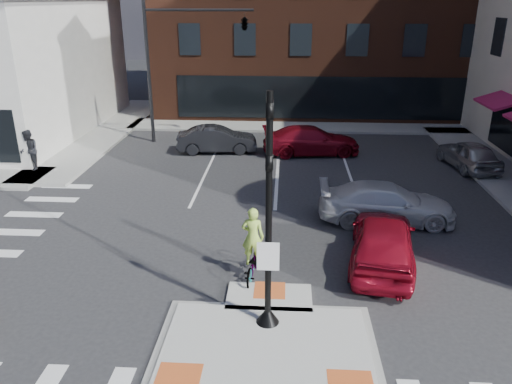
# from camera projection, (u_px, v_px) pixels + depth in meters

# --- Properties ---
(ground) EXTENTS (120.00, 120.00, 0.00)m
(ground) POSITION_uv_depth(u_px,v_px,m) (267.00, 335.00, 12.63)
(ground) COLOR #28282B
(ground) RESTS_ON ground
(refuge_island) EXTENTS (5.40, 4.65, 0.13)m
(refuge_island) POSITION_uv_depth(u_px,v_px,m) (267.00, 340.00, 12.38)
(refuge_island) COLOR gray
(refuge_island) RESTS_ON ground
(sidewalk_n) EXTENTS (26.00, 3.00, 0.15)m
(sidewalk_n) POSITION_uv_depth(u_px,v_px,m) (326.00, 127.00, 32.91)
(sidewalk_n) COLOR gray
(sidewalk_n) RESTS_ON ground
(building_n) EXTENTS (24.40, 18.40, 15.50)m
(building_n) POSITION_uv_depth(u_px,v_px,m) (322.00, 1.00, 39.41)
(building_n) COLOR #4D2518
(building_n) RESTS_ON ground
(building_far_left) EXTENTS (10.00, 12.00, 10.00)m
(building_far_left) POSITION_uv_depth(u_px,v_px,m) (251.00, 25.00, 59.44)
(building_far_left) COLOR slate
(building_far_left) RESTS_ON ground
(building_far_right) EXTENTS (12.00, 12.00, 12.00)m
(building_far_right) POSITION_uv_depth(u_px,v_px,m) (360.00, 16.00, 60.20)
(building_far_right) COLOR brown
(building_far_right) RESTS_ON ground
(signal_pole) EXTENTS (0.60, 0.60, 5.98)m
(signal_pole) POSITION_uv_depth(u_px,v_px,m) (268.00, 245.00, 12.15)
(signal_pole) COLOR black
(signal_pole) RESTS_ON refuge_island
(mast_arm_signal) EXTENTS (6.10, 2.24, 8.00)m
(mast_arm_signal) POSITION_uv_depth(u_px,v_px,m) (218.00, 33.00, 27.34)
(mast_arm_signal) COLOR black
(mast_arm_signal) RESTS_ON ground
(red_sedan) EXTENTS (2.76, 5.13, 1.66)m
(red_sedan) POSITION_uv_depth(u_px,v_px,m) (383.00, 241.00, 15.73)
(red_sedan) COLOR maroon
(red_sedan) RESTS_ON ground
(white_pickup) EXTENTS (5.13, 2.16, 1.48)m
(white_pickup) POSITION_uv_depth(u_px,v_px,m) (387.00, 203.00, 18.87)
(white_pickup) COLOR silver
(white_pickup) RESTS_ON ground
(bg_car_dark) EXTENTS (4.50, 1.99, 1.44)m
(bg_car_dark) POSITION_uv_depth(u_px,v_px,m) (217.00, 139.00, 27.50)
(bg_car_dark) COLOR #26262B
(bg_car_dark) RESTS_ON ground
(bg_car_silver) EXTENTS (2.35, 4.44, 1.44)m
(bg_car_silver) POSITION_uv_depth(u_px,v_px,m) (469.00, 155.00, 24.81)
(bg_car_silver) COLOR #AFB3B7
(bg_car_silver) RESTS_ON ground
(bg_car_red) EXTENTS (5.47, 2.77, 1.52)m
(bg_car_red) POSITION_uv_depth(u_px,v_px,m) (311.00, 140.00, 27.15)
(bg_car_red) COLOR maroon
(bg_car_red) RESTS_ON ground
(cyclist) EXTENTS (0.85, 1.90, 2.30)m
(cyclist) POSITION_uv_depth(u_px,v_px,m) (253.00, 255.00, 14.99)
(cyclist) COLOR #3F3F44
(cyclist) RESTS_ON ground
(pedestrian_a) EXTENTS (1.21, 1.21, 1.98)m
(pedestrian_a) POSITION_uv_depth(u_px,v_px,m) (29.00, 150.00, 24.07)
(pedestrian_a) COLOR black
(pedestrian_a) RESTS_ON sidewalk_nw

